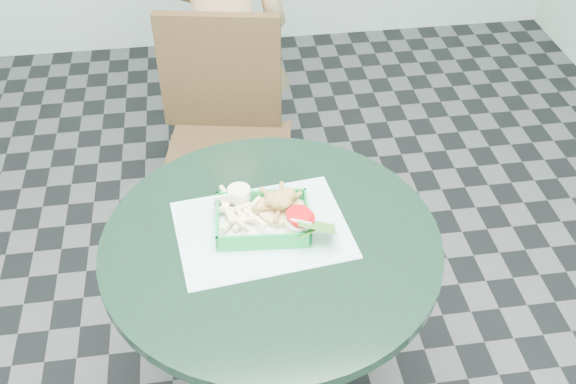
{
  "coord_description": "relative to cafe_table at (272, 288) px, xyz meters",
  "views": [
    {
      "loc": [
        -0.13,
        -1.22,
        1.99
      ],
      "look_at": [
        0.06,
        0.1,
        0.84
      ],
      "focal_mm": 42.0,
      "sensor_mm": 36.0,
      "label": 1
    }
  ],
  "objects": [
    {
      "name": "dining_chair",
      "position": [
        -0.07,
        0.85,
        -0.05
      ],
      "size": [
        0.45,
        0.45,
        0.93
      ],
      "rotation": [
        0.0,
        0.0,
        -0.19
      ],
      "color": "#4A3322",
      "rests_on": "floor"
    },
    {
      "name": "fries_pile",
      "position": [
        -0.08,
        0.09,
        0.21
      ],
      "size": [
        0.16,
        0.17,
        0.05
      ],
      "primitive_type": null,
      "rotation": [
        0.0,
        0.0,
        -0.35
      ],
      "color": "#FFE7A4",
      "rests_on": "food_basket"
    },
    {
      "name": "sauce_ramekin",
      "position": [
        -0.07,
        0.13,
        0.22
      ],
      "size": [
        0.06,
        0.06,
        0.03
      ],
      "rotation": [
        0.0,
        0.0,
        -0.3
      ],
      "color": "white",
      "rests_on": "food_basket"
    },
    {
      "name": "crab_sandwich",
      "position": [
        0.03,
        0.08,
        0.22
      ],
      "size": [
        0.12,
        0.12,
        0.07
      ],
      "rotation": [
        0.0,
        0.0,
        0.3
      ],
      "color": "tan",
      "rests_on": "food_basket"
    },
    {
      "name": "food_basket",
      "position": [
        -0.01,
        0.05,
        0.19
      ],
      "size": [
        0.24,
        0.18,
        0.05
      ],
      "rotation": [
        0.0,
        0.0,
        -0.08
      ],
      "color": "#109038",
      "rests_on": "placemat"
    },
    {
      "name": "placemat",
      "position": [
        -0.02,
        0.04,
        0.17
      ],
      "size": [
        0.47,
        0.38,
        0.0
      ],
      "primitive_type": "cube",
      "rotation": [
        0.0,
        0.0,
        0.12
      ],
      "color": "#A1D2CF",
      "rests_on": "cafe_table"
    },
    {
      "name": "cafe_table",
      "position": [
        0.0,
        0.0,
        0.0
      ],
      "size": [
        0.88,
        0.88,
        0.75
      ],
      "color": "#313136",
      "rests_on": "floor"
    },
    {
      "name": "garnish_cup",
      "position": [
        0.09,
        0.01,
        0.21
      ],
      "size": [
        0.12,
        0.12,
        0.05
      ],
      "rotation": [
        0.0,
        0.0,
        0.33
      ],
      "color": "beige",
      "rests_on": "food_basket"
    },
    {
      "name": "diner_person",
      "position": [
        -0.05,
        1.19,
        0.16
      ],
      "size": [
        0.55,
        0.37,
        1.48
      ],
      "primitive_type": "imported",
      "rotation": [
        0.0,
        0.0,
        3.18
      ],
      "color": "#DFB07C",
      "rests_on": "floor"
    }
  ]
}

